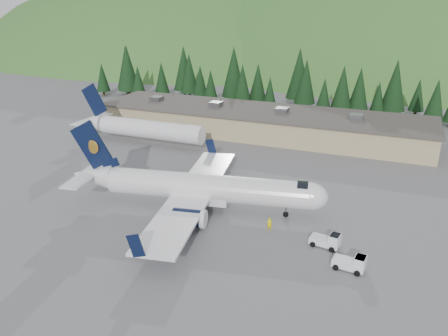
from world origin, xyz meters
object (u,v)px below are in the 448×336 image
ramp_worker (269,224)px  second_airliner (138,128)px  baggage_tug_b (352,263)px  terminal_building (259,122)px  baggage_tug_a (328,241)px  airliner (200,188)px

ramp_worker → second_airliner: bearing=-46.4°
baggage_tug_b → terminal_building: terminal_building is taller
second_airliner → baggage_tug_a: 49.09m
airliner → baggage_tug_b: (21.14, -7.09, -2.34)m
ramp_worker → airliner: bearing=-22.7°
second_airliner → baggage_tug_a: (41.84, -25.55, -2.52)m
second_airliner → ramp_worker: bearing=-35.2°
airliner → baggage_tug_a: bearing=-21.1°
airliner → second_airliner: 32.61m
terminal_building → ramp_worker: size_ratio=41.21×
second_airliner → terminal_building: 25.55m
second_airliner → ramp_worker: size_ratio=15.96×
second_airliner → terminal_building: second_airliner is taller
airliner → terminal_building: 38.40m
airliner → baggage_tug_a: (17.94, -3.36, -2.34)m
baggage_tug_a → terminal_building: (-21.93, 41.55, 1.82)m
airliner → second_airliner: bearing=126.6°
baggage_tug_a → baggage_tug_b: bearing=-40.9°
baggage_tug_b → ramp_worker: 11.70m
baggage_tug_b → ramp_worker: (-10.60, 4.94, 0.06)m
baggage_tug_a → terminal_building: terminal_building is taller
baggage_tug_a → ramp_worker: bearing=179.2°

